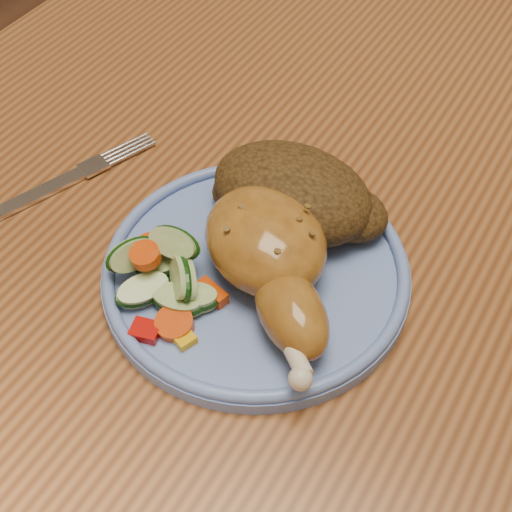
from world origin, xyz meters
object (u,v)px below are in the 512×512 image
dining_table (319,286)px  chair_far (492,91)px  fork (50,188)px  plate (256,273)px

dining_table → chair_far: chair_far is taller
dining_table → fork: (-0.23, -0.09, 0.09)m
chair_far → fork: size_ratio=5.38×
dining_table → plate: plate is taller
dining_table → chair_far: bearing=90.0°
chair_far → fork: 0.79m
chair_far → fork: chair_far is taller
chair_far → plate: 0.75m
plate → dining_table: bearing=75.3°
chair_far → dining_table: bearing=-90.0°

